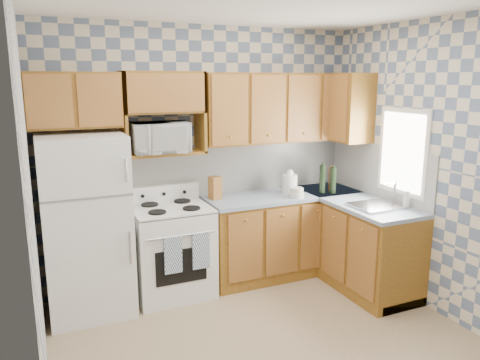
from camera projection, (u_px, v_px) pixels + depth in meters
name	position (u px, v px, depth m)	size (l,w,h in m)	color
floor	(272.00, 346.00, 3.86)	(3.40, 3.40, 0.00)	#8F7657
back_wall	(203.00, 156.00, 5.00)	(3.40, 0.02, 2.70)	slate
right_wall	(439.00, 170.00, 4.25)	(0.02, 3.20, 2.70)	slate
backsplash_back	(238.00, 167.00, 5.18)	(2.60, 0.01, 0.56)	silver
backsplash_right	(378.00, 170.00, 5.00)	(0.01, 1.60, 0.56)	silver
refrigerator	(86.00, 226.00, 4.29)	(0.75, 0.70, 1.68)	white
stove_body	(172.00, 252.00, 4.71)	(0.76, 0.65, 0.90)	white
cooktop	(170.00, 208.00, 4.62)	(0.76, 0.65, 0.03)	silver
backguard	(163.00, 193.00, 4.84)	(0.76, 0.08, 0.17)	white
dish_towel_left	(173.00, 255.00, 4.35)	(0.17, 0.03, 0.36)	navy
dish_towel_right	(201.00, 251.00, 4.46)	(0.17, 0.03, 0.36)	navy
base_cabinets_back	(283.00, 235.00, 5.26)	(1.75, 0.60, 0.88)	#603A0F
base_cabinets_right	(352.00, 242.00, 5.04)	(0.60, 1.60, 0.88)	#603A0F
countertop_back	(284.00, 195.00, 5.15)	(1.77, 0.63, 0.04)	gray
countertop_right	(354.00, 200.00, 4.94)	(0.63, 1.60, 0.04)	gray
upper_cabinets_back	(279.00, 108.00, 5.08)	(1.75, 0.33, 0.74)	#603A0F
upper_cabinets_fridge	(73.00, 100.00, 4.21)	(0.82, 0.33, 0.50)	#603A0F
upper_cabinets_right	(343.00, 107.00, 5.20)	(0.33, 0.70, 0.74)	#603A0F
microwave_shelf	(164.00, 153.00, 4.65)	(0.80, 0.33, 0.03)	#603A0F
microwave	(160.00, 138.00, 4.54)	(0.54, 0.36, 0.30)	white
sink	(377.00, 206.00, 4.63)	(0.48, 0.40, 0.03)	#B7B7BC
window	(403.00, 152.00, 4.63)	(0.02, 0.66, 0.86)	silver
bottle_0	(322.00, 179.00, 5.17)	(0.07, 0.07, 0.31)	black
bottle_1	(333.00, 180.00, 5.15)	(0.07, 0.07, 0.29)	black
bottle_2	(332.00, 179.00, 5.27)	(0.07, 0.07, 0.27)	#5E3415
knife_block	(215.00, 188.00, 4.90)	(0.11, 0.11, 0.24)	brown
electric_kettle	(290.00, 184.00, 5.14)	(0.17, 0.17, 0.21)	white
food_containers	(297.00, 193.00, 4.97)	(0.16, 0.16, 0.11)	beige
soap_bottle	(406.00, 200.00, 4.55)	(0.06, 0.06, 0.17)	beige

